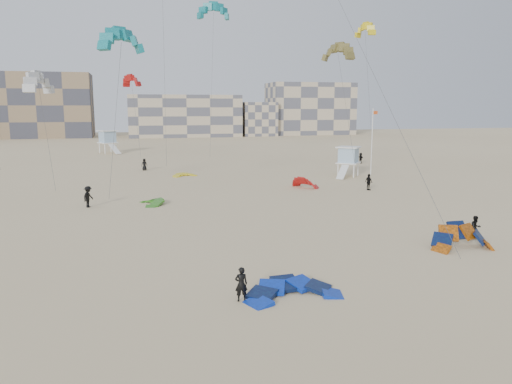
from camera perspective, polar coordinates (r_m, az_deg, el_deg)
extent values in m
plane|color=beige|center=(21.97, 0.12, -13.28)|extent=(320.00, 320.00, 0.00)
imported|color=black|center=(22.58, -1.70, -10.48)|extent=(0.58, 0.38, 1.58)
imported|color=black|center=(35.65, 23.80, -3.76)|extent=(0.80, 0.64, 1.58)
imported|color=black|center=(45.37, -18.63, -0.52)|extent=(1.19, 1.39, 1.86)
imported|color=black|center=(53.24, 12.77, 1.11)|extent=(0.67, 1.08, 1.72)
imported|color=black|center=(70.05, -12.64, 3.09)|extent=(0.81, 0.55, 1.62)
imported|color=black|center=(78.79, 11.86, 3.83)|extent=(0.72, 1.57, 1.63)
cylinder|color=#3F3F3F|center=(43.35, -15.80, 7.81)|extent=(1.57, 1.55, 12.85)
cylinder|color=#3F3F3F|center=(37.18, 12.51, 14.61)|extent=(0.73, 24.39, 21.84)
cylinder|color=#3F3F3F|center=(49.22, -22.76, 5.68)|extent=(0.93, 0.51, 9.56)
cylinder|color=#3F3F3F|center=(64.53, -10.43, 13.32)|extent=(0.02, 2.33, 23.67)
cylinder|color=#3F3F3F|center=(56.11, 10.39, 8.66)|extent=(0.71, 4.49, 13.46)
cylinder|color=#3F3F3F|center=(80.53, 12.77, 10.76)|extent=(2.56, 1.05, 18.84)
cylinder|color=#3F3F3F|center=(75.24, -5.08, 11.82)|extent=(0.65, 1.53, 20.86)
cylinder|color=#3F3F3F|center=(78.88, -13.53, 8.06)|extent=(0.96, 3.77, 11.41)
cube|color=white|center=(63.41, 10.49, 3.30)|extent=(3.59, 3.59, 0.13)
cube|color=#92AFC8|center=(63.31, 10.52, 4.18)|extent=(2.94, 2.94, 1.82)
cube|color=white|center=(63.22, 10.55, 5.06)|extent=(3.71, 3.71, 0.15)
cube|color=white|center=(61.30, 11.41, 2.23)|extent=(2.34, 2.57, 1.51)
cube|color=white|center=(98.36, -16.59, 5.42)|extent=(3.95, 3.95, 0.15)
cube|color=#92AFC8|center=(98.29, -16.62, 6.07)|extent=(3.24, 3.24, 2.08)
cube|color=white|center=(98.23, -16.65, 6.73)|extent=(4.09, 4.09, 0.17)
cube|color=white|center=(95.63, -16.63, 4.70)|extent=(2.31, 3.10, 1.73)
cylinder|color=white|center=(64.73, 13.10, 5.57)|extent=(0.11, 0.11, 8.41)
cube|color=#C04819|center=(64.73, 13.48, 8.82)|extent=(0.63, 0.02, 0.42)
cube|color=#856D50|center=(155.67, -23.42, 9.06)|extent=(28.00, 14.00, 18.00)
cube|color=tan|center=(150.39, -8.24, 8.60)|extent=(32.00, 16.00, 12.00)
cube|color=tan|center=(161.26, 6.15, 9.42)|extent=(26.00, 14.00, 16.00)
cube|color=tan|center=(152.21, 0.20, 8.34)|extent=(10.00, 10.00, 10.00)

